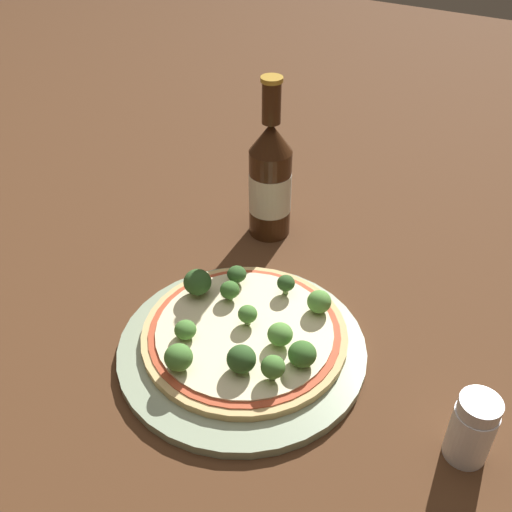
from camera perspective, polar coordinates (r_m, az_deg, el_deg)
ground_plane at (r=0.71m, az=-3.39°, el=-8.87°), size 3.00×3.00×0.00m
plate at (r=0.71m, az=-1.33°, el=-8.78°), size 0.29×0.29×0.01m
pizza at (r=0.71m, az=-1.09°, el=-7.37°), size 0.24×0.24×0.01m
broccoli_floret_0 at (r=0.72m, az=6.04°, el=-4.36°), size 0.03×0.03×0.03m
broccoli_floret_1 at (r=0.73m, az=-2.52°, el=-3.26°), size 0.02×0.02×0.03m
broccoli_floret_2 at (r=0.65m, az=-1.40°, el=-9.79°), size 0.03×0.03×0.03m
broccoli_floret_3 at (r=0.67m, az=2.31°, el=-7.47°), size 0.03×0.03×0.03m
broccoli_floret_4 at (r=0.70m, az=-0.80°, el=-5.57°), size 0.02×0.02×0.03m
broccoli_floret_5 at (r=0.69m, az=-6.74°, el=-7.00°), size 0.03×0.03×0.02m
broccoli_floret_6 at (r=0.74m, az=2.87°, el=-2.62°), size 0.02×0.02×0.03m
broccoli_floret_7 at (r=0.66m, az=4.43°, el=-9.30°), size 0.03×0.03×0.03m
broccoli_floret_8 at (r=0.74m, az=-5.60°, el=-2.49°), size 0.03×0.03×0.04m
broccoli_floret_9 at (r=0.65m, az=-7.39°, el=-9.55°), size 0.03×0.03×0.03m
broccoli_floret_10 at (r=0.64m, az=1.63°, el=-10.54°), size 0.03×0.03×0.03m
broccoli_floret_11 at (r=0.75m, az=-1.85°, el=-1.75°), size 0.02×0.02×0.02m
beer_bottle at (r=0.85m, az=1.36°, el=7.28°), size 0.06×0.06×0.24m
pepper_shaker at (r=0.63m, az=19.97°, el=-14.94°), size 0.04×0.04×0.08m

